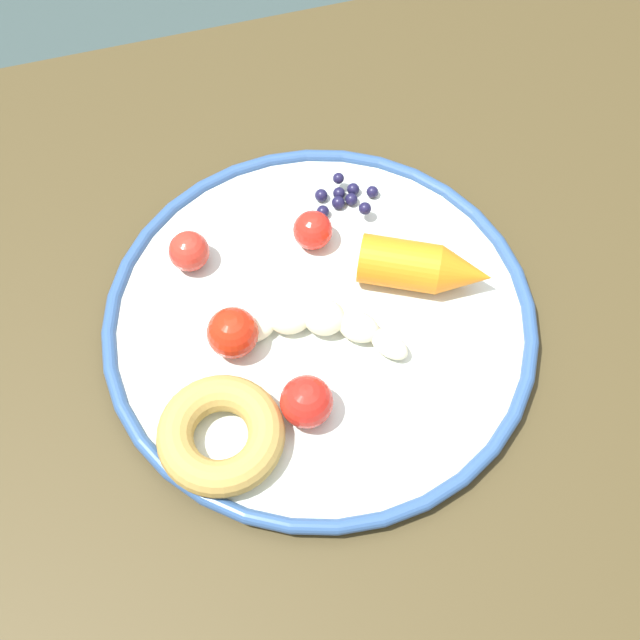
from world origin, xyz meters
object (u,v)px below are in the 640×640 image
banana (323,325)px  tomato_near (189,251)px  carrot_orange (426,268)px  tomato_extra (307,402)px  dining_table (302,404)px  donut (221,435)px  tomato_mid (313,230)px  blueberry_pile (344,197)px  tomato_far (233,333)px  plate (320,322)px

banana → tomato_near: 0.13m
carrot_orange → tomato_near: size_ratio=3.38×
banana → tomato_extra: size_ratio=3.33×
tomato_near → dining_table: bearing=120.4°
dining_table → donut: bearing=35.8°
dining_table → tomato_mid: tomato_mid is taller
banana → donut: size_ratio=1.40×
carrot_orange → blueberry_pile: 0.11m
tomato_far → plate: bearing=-176.9°
plate → tomato_near: (0.09, -0.08, 0.02)m
donut → tomato_near: bearing=-93.2°
tomato_far → tomato_mid: bearing=-137.3°
plate → tomato_extra: bearing=67.5°
tomato_mid → tomato_far: tomato_far is taller
tomato_near → carrot_orange: bearing=159.1°
carrot_orange → dining_table: bearing=19.4°
donut → tomato_extra: tomato_extra is taller
dining_table → plate: bearing=-131.0°
plate → blueberry_pile: size_ratio=6.05×
carrot_orange → tomato_far: (0.17, 0.02, 0.00)m
blueberry_pile → tomato_mid: bearing=41.5°
banana → tomato_near: tomato_near is taller
blueberry_pile → tomato_mid: (0.04, 0.03, 0.01)m
tomato_near → tomato_mid: (-0.11, 0.01, -0.00)m
donut → carrot_orange: bearing=-153.6°
tomato_mid → blueberry_pile: bearing=-138.5°
banana → tomato_far: tomato_far is taller
carrot_orange → tomato_mid: bearing=-38.8°
donut → tomato_near: tomato_near is taller
blueberry_pile → donut: bearing=51.7°
donut → tomato_near: (-0.01, -0.17, 0.00)m
blueberry_pile → tomato_extra: size_ratio=1.45×
banana → dining_table: bearing=34.7°
dining_table → tomato_extra: (0.01, 0.05, 0.11)m
tomato_mid → dining_table: bearing=69.4°
plate → carrot_orange: size_ratio=3.08×
banana → tomato_extra: tomato_extra is taller
tomato_mid → tomato_extra: 0.16m
carrot_orange → tomato_far: size_ratio=2.81×
carrot_orange → tomato_mid: size_ratio=3.44×
tomato_near → tomato_mid: same height
donut → tomato_extra: (-0.07, -0.01, 0.01)m
donut → tomato_far: (-0.03, -0.08, 0.01)m
banana → donut: bearing=35.6°
plate → tomato_far: tomato_far is taller
banana → donut: (0.10, 0.07, 0.00)m
donut → blueberry_pile: donut is taller
blueberry_pile → tomato_near: bearing=10.5°
donut → tomato_far: tomato_far is taller
tomato_near → tomato_far: size_ratio=0.83×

